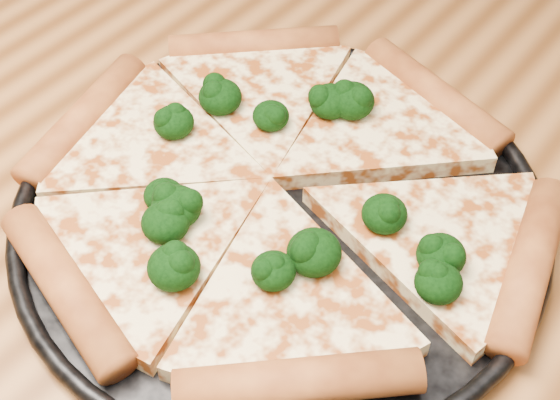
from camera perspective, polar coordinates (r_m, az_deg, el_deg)
The scene contains 4 objects.
dining_table at distance 0.64m, azimuth -5.72°, elevation -3.70°, with size 1.20×0.90×0.75m.
pizza_pan at distance 0.54m, azimuth -0.00°, elevation -0.59°, with size 0.38×0.38×0.02m.
pizza at distance 0.54m, azimuth -0.23°, elevation 1.36°, with size 0.39×0.37×0.03m.
broccoli_florets at distance 0.52m, azimuth -0.28°, elevation 1.01°, with size 0.26×0.23×0.03m.
Camera 1 is at (0.29, -0.27, 1.16)m, focal length 48.86 mm.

